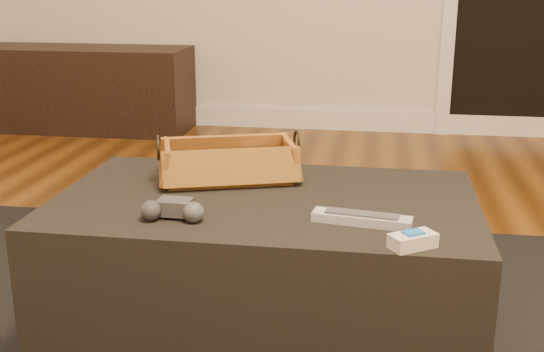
# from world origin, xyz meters

# --- Properties ---
(baseboard) EXTENTS (5.00, 0.04, 0.12)m
(baseboard) POSITION_xyz_m (0.00, 2.73, 0.06)
(baseboard) COLOR white
(baseboard) RESTS_ON floor
(media_cabinet) EXTENTS (1.29, 0.45, 0.51)m
(media_cabinet) POSITION_xyz_m (-1.33, 2.51, 0.25)
(media_cabinet) COLOR black
(media_cabinet) RESTS_ON floor
(ottoman) EXTENTS (1.00, 0.60, 0.42)m
(ottoman) POSITION_xyz_m (0.21, 0.08, 0.22)
(ottoman) COLOR black
(ottoman) RESTS_ON area_rug
(tv_remote) EXTENTS (0.19, 0.12, 0.02)m
(tv_remote) POSITION_xyz_m (0.08, 0.19, 0.45)
(tv_remote) COLOR black
(tv_remote) RESTS_ON wicker_basket
(cloth_bundle) EXTENTS (0.11, 0.08, 0.05)m
(cloth_bundle) POSITION_xyz_m (0.18, 0.26, 0.47)
(cloth_bundle) COLOR tan
(cloth_bundle) RESTS_ON wicker_basket
(wicker_basket) EXTENTS (0.39, 0.29, 0.13)m
(wicker_basket) POSITION_xyz_m (0.10, 0.21, 0.47)
(wicker_basket) COLOR brown
(wicker_basket) RESTS_ON ottoman
(game_controller) EXTENTS (0.14, 0.08, 0.05)m
(game_controller) POSITION_xyz_m (0.04, -0.10, 0.45)
(game_controller) COLOR #303032
(game_controller) RESTS_ON ottoman
(silver_remote) EXTENTS (0.22, 0.08, 0.02)m
(silver_remote) POSITION_xyz_m (0.45, -0.06, 0.44)
(silver_remote) COLOR #B0B2B8
(silver_remote) RESTS_ON ottoman
(cream_gadget) EXTENTS (0.10, 0.09, 0.03)m
(cream_gadget) POSITION_xyz_m (0.55, -0.17, 0.45)
(cream_gadget) COLOR beige
(cream_gadget) RESTS_ON ottoman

